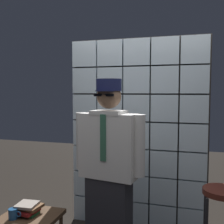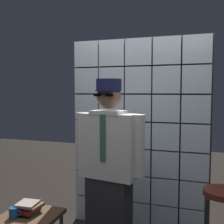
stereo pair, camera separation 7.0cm
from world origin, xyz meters
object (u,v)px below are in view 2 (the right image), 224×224
Objects in this scene: side_table at (29,223)px; book_stack at (28,207)px; bar_stool at (222,213)px; coffee_mug at (14,213)px; standing_person at (109,170)px.

book_stack reaches higher than side_table.
bar_stool is 1.88m from coffee_mug.
coffee_mug is at bearing -143.96° from side_table.
standing_person is 0.95m from coffee_mug.
standing_person is 7.63× the size of book_stack.
side_table is at bearing 36.04° from coffee_mug.
coffee_mug is (-1.81, -0.52, -0.03)m from bar_stool.
coffee_mug is (-0.78, -0.41, -0.36)m from standing_person.
book_stack is at bearing 59.91° from coffee_mug.
side_table is at bearing -52.91° from book_stack.
coffee_mug is at bearing -120.09° from book_stack.
coffee_mug is (-0.07, -0.12, -0.01)m from book_stack.
side_table is 2.25× the size of book_stack.
book_stack is 1.88× the size of coffee_mug.
standing_person is 14.30× the size of coffee_mug.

